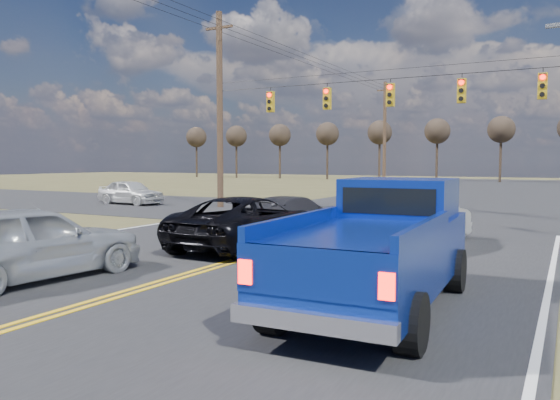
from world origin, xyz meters
The scene contains 12 objects.
ground centered at (0.00, 0.00, 0.00)m, with size 160.00×160.00×0.00m, color brown.
road_main centered at (0.00, 10.00, 0.00)m, with size 14.00×120.00×0.02m, color #28282B.
road_cross centered at (0.00, 18.00, 0.00)m, with size 120.00×12.00×0.02m, color #28282B.
signal_gantry centered at (0.50, 17.79, 5.06)m, with size 19.60×4.83×10.00m.
utility_poles centered at (0.00, 17.00, 5.23)m, with size 19.60×58.32×10.00m.
treeline centered at (0.00, 26.96, 5.70)m, with size 87.00×117.80×7.40m.
pickup_truck centered at (4.36, 3.16, 1.02)m, with size 2.42×5.69×2.11m.
silver_suv centered at (-2.52, 1.73, 0.79)m, with size 1.87×4.65×1.58m, color #B1B5B9.
black_suv centered at (-0.80, 7.37, 0.73)m, with size 2.41×5.23×1.45m, color black.
white_car_queue centered at (3.38, 10.00, 0.75)m, with size 1.58×4.53×1.49m, color silver.
dgrey_car_queue centered at (-1.12, 10.80, 0.63)m, with size 1.77×4.36×1.26m, color #38373C.
cross_car_west centered at (-14.47, 17.20, 0.69)m, with size 4.05×1.63×1.38m, color silver.
Camera 1 is at (7.11, -5.50, 2.44)m, focal length 35.00 mm.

